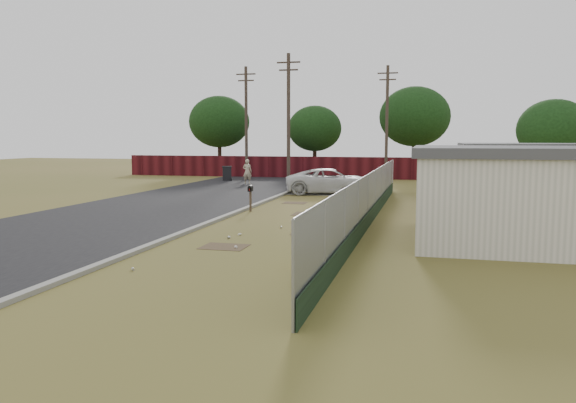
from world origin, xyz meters
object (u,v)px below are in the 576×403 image
(pickup_truck, at_px, (332,181))
(trash_bin, at_px, (227,173))
(pedestrian, at_px, (247,172))
(fire_hydrant, at_px, (302,252))
(mailbox, at_px, (250,191))

(pickup_truck, bearing_deg, trash_bin, 37.35)
(pedestrian, bearing_deg, pickup_truck, 138.99)
(pickup_truck, xyz_separation_m, trash_bin, (-9.77, 8.30, -0.18))
(fire_hydrant, xyz_separation_m, mailbox, (-4.76, 10.32, 0.55))
(fire_hydrant, distance_m, trash_bin, 30.16)
(trash_bin, bearing_deg, pedestrian, -45.20)
(pickup_truck, distance_m, trash_bin, 12.82)
(mailbox, bearing_deg, fire_hydrant, -65.24)
(fire_hydrant, relative_size, mailbox, 0.71)
(pickup_truck, bearing_deg, pedestrian, 39.22)
(fire_hydrant, distance_m, pickup_truck, 19.41)
(fire_hydrant, bearing_deg, mailbox, 114.76)
(mailbox, bearing_deg, trash_bin, 113.58)
(fire_hydrant, height_order, mailbox, mailbox)
(mailbox, distance_m, trash_bin, 18.80)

